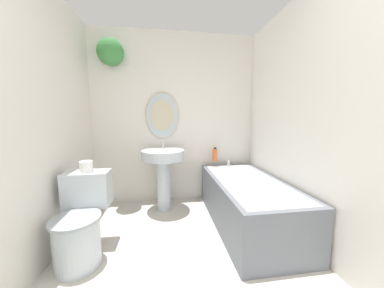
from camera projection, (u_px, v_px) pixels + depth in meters
name	position (u px, v px, depth m)	size (l,w,h in m)	color
wall_back	(170.00, 113.00, 2.76)	(2.41, 0.33, 2.40)	silver
wall_left	(17.00, 120.00, 1.33)	(0.06, 2.71, 2.40)	silver
wall_right	(320.00, 120.00, 1.66)	(0.06, 2.71, 2.40)	silver
toilet	(81.00, 221.00, 1.65)	(0.39, 0.58, 0.72)	silver
pedestal_sink	(163.00, 165.00, 2.50)	(0.55, 0.55, 0.91)	silver
bathtub	(247.00, 201.00, 2.20)	(0.74, 1.52, 0.60)	slate
shampoo_bottle	(215.00, 155.00, 2.79)	(0.07, 0.07, 0.20)	#DB6633
toilet_paper_roll	(86.00, 166.00, 1.78)	(0.11, 0.11, 0.10)	white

